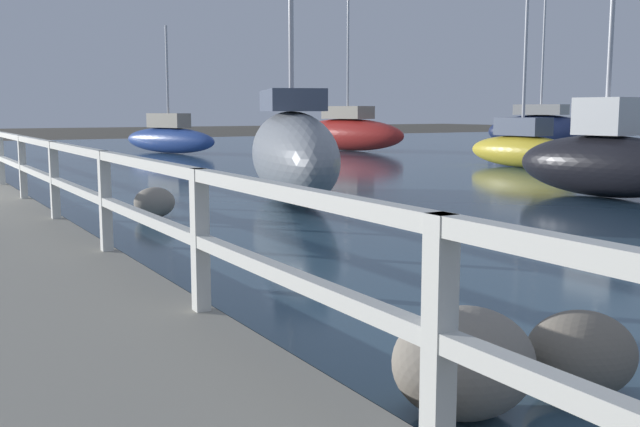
# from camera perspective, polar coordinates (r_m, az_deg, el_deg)

# --- Properties ---
(railing) EXTENTS (0.10, 32.50, 0.95)m
(railing) POSITION_cam_1_polar(r_m,az_deg,el_deg) (13.48, -22.53, 4.35)
(railing) COLOR silver
(railing) RESTS_ON dock_walkway
(boulder_mid_strip) EXTENTS (0.79, 0.71, 0.59)m
(boulder_mid_strip) POSITION_cam_1_polar(r_m,az_deg,el_deg) (4.11, 10.88, -11.06)
(boulder_mid_strip) COLOR gray
(boulder_mid_strip) RESTS_ON ground
(boulder_water_edge) EXTENTS (0.65, 0.59, 0.49)m
(boulder_water_edge) POSITION_cam_1_polar(r_m,az_deg,el_deg) (4.58, 19.26, -10.04)
(boulder_water_edge) COLOR slate
(boulder_water_edge) RESTS_ON ground
(boulder_upstream) EXTENTS (0.62, 0.56, 0.47)m
(boulder_upstream) POSITION_cam_1_polar(r_m,az_deg,el_deg) (11.62, -12.50, 0.83)
(boulder_upstream) COLOR gray
(boulder_upstream) RESTS_ON ground
(sailboat_gray) EXTENTS (3.23, 5.98, 5.11)m
(sailboat_gray) POSITION_cam_1_polar(r_m,az_deg,el_deg) (13.59, -2.17, 4.69)
(sailboat_gray) COLOR gray
(sailboat_gray) RESTS_ON water_surface
(sailboat_black) EXTENTS (1.60, 3.81, 6.84)m
(sailboat_black) POSITION_cam_1_polar(r_m,az_deg,el_deg) (14.99, 20.87, 3.85)
(sailboat_black) COLOR black
(sailboat_black) RESTS_ON water_surface
(sailboat_blue) EXTENTS (2.55, 5.24, 4.76)m
(sailboat_blue) POSITION_cam_1_polar(r_m,az_deg,el_deg) (29.21, -11.44, 5.70)
(sailboat_blue) COLOR #2D4C9E
(sailboat_blue) RESTS_ON water_surface
(sailboat_navy) EXTENTS (3.10, 4.87, 7.83)m
(sailboat_navy) POSITION_cam_1_polar(r_m,az_deg,el_deg) (32.55, 16.43, 6.13)
(sailboat_navy) COLOR #192347
(sailboat_navy) RESTS_ON water_surface
(sailboat_red) EXTENTS (2.77, 6.03, 6.21)m
(sailboat_red) POSITION_cam_1_polar(r_m,az_deg,el_deg) (30.53, 2.12, 6.19)
(sailboat_red) COLOR red
(sailboat_red) RESTS_ON water_surface
(sailboat_yellow) EXTENTS (1.27, 3.89, 6.11)m
(sailboat_yellow) POSITION_cam_1_polar(r_m,az_deg,el_deg) (22.16, 15.15, 4.91)
(sailboat_yellow) COLOR gold
(sailboat_yellow) RESTS_ON water_surface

